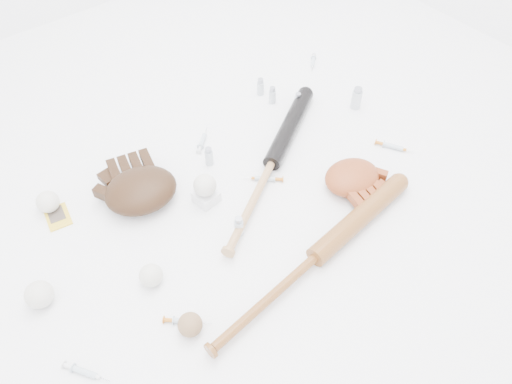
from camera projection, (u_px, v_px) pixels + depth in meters
bat_dark at (272, 162)px, 1.75m from camera, size 0.77×0.50×0.06m
bat_wood at (316, 256)px, 1.50m from camera, size 0.90×0.16×0.07m
glove_dark at (141, 190)px, 1.64m from camera, size 0.35×0.35×0.10m
glove_tan at (352, 177)px, 1.69m from camera, size 0.27×0.27×0.08m
trading_card at (58, 217)px, 1.63m from camera, size 0.09×0.11×0.01m
pedestal at (206, 197)px, 1.67m from camera, size 0.08×0.08×0.04m
baseball_on_pedestal at (205, 185)px, 1.62m from camera, size 0.08×0.08×0.08m
baseball_left at (39, 295)px, 1.40m from camera, size 0.08×0.08×0.08m
baseball_upper at (48, 202)px, 1.63m from camera, size 0.07×0.07×0.07m
baseball_mid at (151, 275)px, 1.45m from camera, size 0.07×0.07×0.07m
baseball_aged at (190, 325)px, 1.35m from camera, size 0.07×0.07×0.07m
syringe_0 at (186, 321)px, 1.38m from camera, size 0.13×0.12×0.02m
syringe_1 at (265, 179)px, 1.73m from camera, size 0.13×0.12×0.02m
syringe_2 at (203, 141)px, 1.86m from camera, size 0.13×0.12×0.02m
syringe_3 at (393, 147)px, 1.84m from camera, size 0.10×0.15×0.02m
syringe_4 at (313, 62)px, 2.19m from camera, size 0.12×0.11×0.02m
syringe_5 at (84, 372)px, 1.29m from camera, size 0.10×0.14×0.02m
vial_0 at (298, 101)px, 1.97m from camera, size 0.03×0.03×0.07m
vial_1 at (260, 87)px, 2.03m from camera, size 0.03×0.03×0.07m
vial_2 at (209, 156)px, 1.77m from camera, size 0.03×0.03×0.07m
vial_3 at (357, 98)px, 1.97m from camera, size 0.04×0.04×0.09m
vial_4 at (239, 226)px, 1.56m from camera, size 0.03×0.03×0.08m
vial_5 at (272, 95)px, 1.99m from camera, size 0.03×0.03×0.07m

